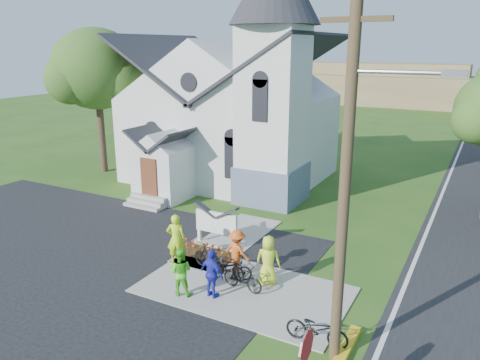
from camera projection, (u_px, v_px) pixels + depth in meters
The scene contains 20 objects.
ground at pixel (199, 286), 16.22m from camera, with size 120.00×120.00×0.00m, color #295117.
parking_lot at pixel (15, 266), 17.72m from camera, with size 20.00×16.00×0.02m, color black.
sidewalk at pixel (244, 290), 15.95m from camera, with size 7.00×4.00×0.05m, color gray.
church at pixel (235, 94), 27.82m from camera, with size 12.35×12.00×13.00m.
church_sign at pixel (216, 223), 19.19m from camera, with size 2.20×0.40×1.70m.
flower_bed at pixel (205, 253), 18.70m from camera, with size 2.60×1.10×0.07m, color #39240F.
utility_pole at pixel (349, 162), 11.00m from camera, with size 3.45×0.28×10.00m.
stop_sign at pixel (305, 360), 9.69m from camera, with size 0.11×0.76×2.48m.
tree_lot_corner at pixel (96, 69), 29.23m from camera, with size 5.60×5.60×9.15m.
distant_hills at pixel (454, 91), 61.70m from camera, with size 61.00×10.00×5.60m.
cyclist_0 at pixel (176, 239), 17.62m from camera, with size 0.71×0.47×1.96m, color #B5E91B.
bike_0 at pixel (227, 264), 16.77m from camera, with size 0.58×1.68×0.88m, color black.
cyclist_1 at pixel (180, 272), 15.41m from camera, with size 0.80×0.62×1.64m, color #4CCB26.
bike_1 at pixel (209, 258), 17.18m from camera, with size 0.46×1.61×0.97m, color black.
cyclist_2 at pixel (212, 274), 15.24m from camera, with size 0.98×0.41×1.67m, color #252ABA.
bike_2 at pixel (230, 268), 16.53m from camera, with size 0.55×1.58×0.83m, color black.
cyclist_3 at pixel (237, 252), 16.86m from camera, with size 1.08×0.62×1.67m, color #D85718.
bike_3 at pixel (242, 277), 15.77m from camera, with size 0.44×1.55×0.93m, color black.
cyclist_4 at pixel (268, 260), 16.10m from camera, with size 0.86×0.56×1.76m, color #C4E42A.
bike_4 at pixel (317, 329), 12.92m from camera, with size 0.62×1.78×0.93m, color black.
Camera 1 is at (8.18, -12.13, 8.06)m, focal length 35.00 mm.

